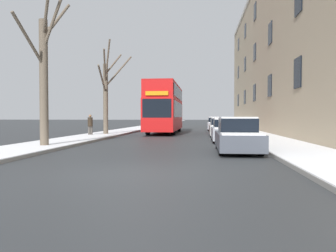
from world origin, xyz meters
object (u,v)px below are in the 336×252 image
at_px(bare_tree_left_0, 45,72).
at_px(parked_car_0, 237,136).
at_px(parked_car_1, 227,131).
at_px(pedestrian_left_sidewalk, 90,124).
at_px(double_decker_bus, 165,106).
at_px(parked_car_4, 216,124).
at_px(bare_tree_left_1, 107,92).
at_px(parked_car_2, 222,128).
at_px(parked_car_3, 219,126).

bearing_deg(bare_tree_left_0, parked_car_0, -3.86).
distance_m(parked_car_1, pedestrian_left_sidewalk, 10.89).
distance_m(bare_tree_left_0, parked_car_1, 10.96).
relative_size(double_decker_bus, pedestrian_left_sidewalk, 6.76).
distance_m(parked_car_4, pedestrian_left_sidewalk, 16.05).
relative_size(bare_tree_left_0, parked_car_4, 1.91).
distance_m(bare_tree_left_1, parked_car_2, 9.64).
bearing_deg(parked_car_1, parked_car_2, 90.00).
bearing_deg(bare_tree_left_1, parked_car_2, -0.78).
height_order(parked_car_2, parked_car_3, parked_car_2).
distance_m(parked_car_1, parked_car_2, 5.23).
relative_size(bare_tree_left_1, parked_car_4, 1.82).
bearing_deg(pedestrian_left_sidewalk, parked_car_1, 130.44).
relative_size(bare_tree_left_0, parked_car_3, 1.86).
relative_size(parked_car_3, parked_car_4, 1.03).
bearing_deg(parked_car_0, bare_tree_left_1, 129.19).
bearing_deg(parked_car_1, parked_car_0, -90.00).
xyz_separation_m(bare_tree_left_0, bare_tree_left_1, (-0.12, 10.68, -0.18)).
height_order(parked_car_2, parked_car_4, parked_car_4).
relative_size(parked_car_3, pedestrian_left_sidewalk, 2.49).
distance_m(bare_tree_left_0, parked_car_2, 14.26).
bearing_deg(parked_car_4, bare_tree_left_0, -112.64).
bearing_deg(parked_car_3, bare_tree_left_0, -119.86).
xyz_separation_m(parked_car_3, pedestrian_left_sidewalk, (-10.12, -6.50, 0.31)).
relative_size(bare_tree_left_0, parked_car_0, 1.72).
xyz_separation_m(double_decker_bus, pedestrian_left_sidewalk, (-5.13, -6.18, -1.60)).
height_order(parked_car_0, parked_car_1, parked_car_0).
bearing_deg(pedestrian_left_sidewalk, bare_tree_left_1, -152.02).
bearing_deg(parked_car_2, parked_car_1, -90.00).
height_order(double_decker_bus, parked_car_0, double_decker_bus).
xyz_separation_m(bare_tree_left_0, parked_car_0, (9.09, -0.61, -3.01)).
relative_size(double_decker_bus, parked_car_1, 2.57).
distance_m(double_decker_bus, parked_car_3, 5.35).
height_order(double_decker_bus, pedestrian_left_sidewalk, double_decker_bus).
xyz_separation_m(parked_car_1, pedestrian_left_sidewalk, (-10.12, 4.01, 0.27)).
height_order(parked_car_3, parked_car_4, parked_car_4).
bearing_deg(bare_tree_left_0, parked_car_3, 60.14).
height_order(parked_car_0, pedestrian_left_sidewalk, pedestrian_left_sidewalk).
relative_size(double_decker_bus, parked_car_3, 2.72).
distance_m(bare_tree_left_0, pedestrian_left_sidewalk, 9.79).
height_order(double_decker_bus, parked_car_2, double_decker_bus).
bearing_deg(bare_tree_left_0, pedestrian_left_sidewalk, 96.29).
height_order(parked_car_1, pedestrian_left_sidewalk, pedestrian_left_sidewalk).
bearing_deg(double_decker_bus, parked_car_3, 3.65).
bearing_deg(double_decker_bus, pedestrian_left_sidewalk, -129.69).
bearing_deg(bare_tree_left_0, parked_car_4, 67.36).
bearing_deg(parked_car_0, double_decker_bus, 107.20).
height_order(bare_tree_left_1, parked_car_1, bare_tree_left_1).
height_order(bare_tree_left_1, parked_car_2, bare_tree_left_1).
height_order(parked_car_3, pedestrian_left_sidewalk, pedestrian_left_sidewalk).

